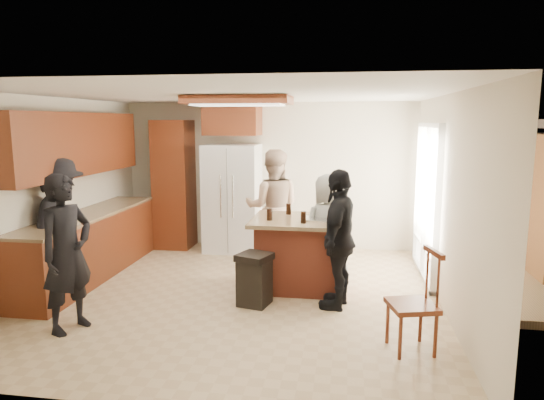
# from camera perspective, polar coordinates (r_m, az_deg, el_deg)

# --- Properties ---
(person_front_left) EXTENTS (0.62, 0.72, 1.66)m
(person_front_left) POSITION_cam_1_polar(r_m,az_deg,el_deg) (5.48, -22.99, -5.79)
(person_front_left) COLOR black
(person_front_left) RESTS_ON ground
(person_behind_left) EXTENTS (0.91, 0.61, 1.77)m
(person_behind_left) POSITION_cam_1_polar(r_m,az_deg,el_deg) (7.40, 0.10, -0.85)
(person_behind_left) COLOR tan
(person_behind_left) RESTS_ON ground
(person_behind_right) EXTENTS (0.87, 0.75, 1.51)m
(person_behind_right) POSITION_cam_1_polar(r_m,az_deg,el_deg) (6.51, 6.68, -3.49)
(person_behind_right) COLOR gray
(person_behind_right) RESTS_ON ground
(person_side_right) EXTENTS (0.68, 1.05, 1.65)m
(person_side_right) POSITION_cam_1_polar(r_m,az_deg,el_deg) (5.73, 7.88, -4.57)
(person_side_right) COLOR black
(person_side_right) RESTS_ON ground
(person_counter) EXTENTS (0.77, 1.22, 1.75)m
(person_counter) POSITION_cam_1_polar(r_m,az_deg,el_deg) (6.72, -23.63, -2.75)
(person_counter) COLOR black
(person_counter) RESTS_ON ground
(left_cabinetry) EXTENTS (0.64, 3.00, 2.30)m
(left_cabinetry) POSITION_cam_1_polar(r_m,az_deg,el_deg) (7.22, -21.14, -1.17)
(left_cabinetry) COLOR maroon
(left_cabinetry) RESTS_ON ground
(back_wall_units) EXTENTS (1.80, 0.60, 2.45)m
(back_wall_units) POSITION_cam_1_polar(r_m,az_deg,el_deg) (8.42, -9.79, 3.66)
(back_wall_units) COLOR maroon
(back_wall_units) RESTS_ON ground
(refrigerator) EXTENTS (0.90, 0.76, 1.80)m
(refrigerator) POSITION_cam_1_polar(r_m,az_deg,el_deg) (8.19, -4.67, 0.23)
(refrigerator) COLOR white
(refrigerator) RESTS_ON ground
(kitchen_island) EXTENTS (1.28, 1.03, 0.93)m
(kitchen_island) POSITION_cam_1_polar(r_m,az_deg,el_deg) (6.43, 3.41, -6.19)
(kitchen_island) COLOR #9F3F29
(kitchen_island) RESTS_ON ground
(island_items) EXTENTS (1.01, 0.69, 0.15)m
(island_items) POSITION_cam_1_polar(r_m,az_deg,el_deg) (6.21, 5.40, -2.07)
(island_items) COLOR silver
(island_items) RESTS_ON kitchen_island
(trash_bin) EXTENTS (0.47, 0.47, 0.63)m
(trash_bin) POSITION_cam_1_polar(r_m,az_deg,el_deg) (5.87, -2.08, -9.27)
(trash_bin) COLOR black
(trash_bin) RESTS_ON ground
(spindle_chair) EXTENTS (0.51, 0.51, 0.99)m
(spindle_chair) POSITION_cam_1_polar(r_m,az_deg,el_deg) (4.91, 16.37, -11.79)
(spindle_chair) COLOR maroon
(spindle_chair) RESTS_ON ground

